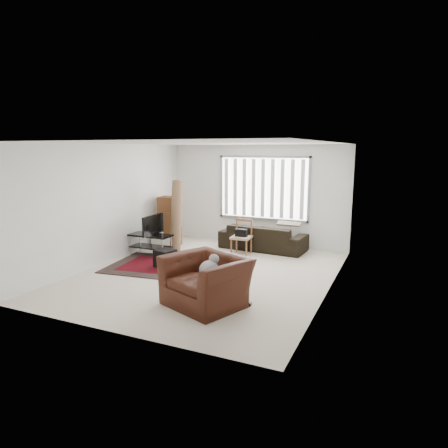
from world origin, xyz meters
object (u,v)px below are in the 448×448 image
(moving_boxes, at_px, (169,223))
(armchair, at_px, (206,278))
(tv_stand, at_px, (151,240))
(side_chair, at_px, (242,235))
(sofa, at_px, (263,233))

(moving_boxes, xyz_separation_m, armchair, (2.81, -3.32, -0.14))
(moving_boxes, distance_m, armchair, 4.35)
(tv_stand, distance_m, moving_boxes, 1.06)
(tv_stand, height_order, moving_boxes, moving_boxes)
(side_chair, bearing_deg, armchair, -81.23)
(sofa, distance_m, side_chair, 0.75)
(sofa, relative_size, armchair, 1.39)
(tv_stand, relative_size, side_chair, 1.21)
(tv_stand, bearing_deg, moving_boxes, 96.43)
(sofa, bearing_deg, tv_stand, 40.01)
(moving_boxes, bearing_deg, side_chair, -0.66)
(moving_boxes, bearing_deg, armchair, -49.74)
(sofa, xyz_separation_m, armchair, (0.36, -3.97, 0.05))
(tv_stand, bearing_deg, sofa, 35.73)
(side_chair, bearing_deg, sofa, 61.28)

